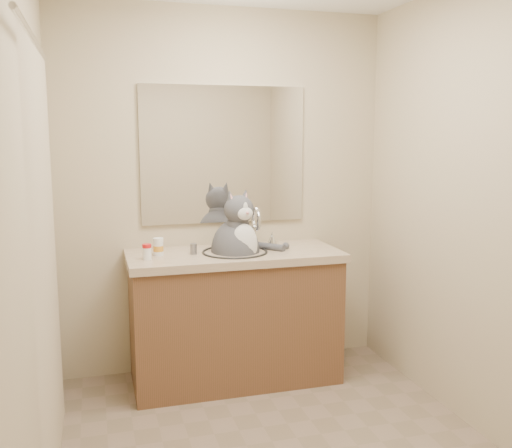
{
  "coord_description": "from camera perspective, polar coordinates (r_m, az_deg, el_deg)",
  "views": [
    {
      "loc": [
        -0.84,
        -2.47,
        1.59
      ],
      "look_at": [
        0.05,
        0.65,
        1.07
      ],
      "focal_mm": 40.0,
      "sensor_mm": 36.0,
      "label": 1
    }
  ],
  "objects": [
    {
      "name": "vanity",
      "position": [
        3.72,
        -2.16,
        -8.93
      ],
      "size": [
        1.34,
        0.59,
        1.12
      ],
      "color": "brown",
      "rests_on": "ground"
    },
    {
      "name": "grey_canister",
      "position": [
        3.55,
        -6.27,
        -2.49
      ],
      "size": [
        0.06,
        0.06,
        0.07
      ],
      "rotation": [
        0.0,
        0.0,
        0.41
      ],
      "color": "slate",
      "rests_on": "vanity"
    },
    {
      "name": "room",
      "position": [
        2.64,
        2.75,
        0.54
      ],
      "size": [
        2.22,
        2.52,
        2.42
      ],
      "color": "#816B59",
      "rests_on": "ground"
    },
    {
      "name": "shower_curtain",
      "position": [
        2.64,
        -20.21,
        -3.74
      ],
      "size": [
        0.02,
        1.3,
        1.93
      ],
      "color": "#BFAB90",
      "rests_on": "ground"
    },
    {
      "name": "pill_bottle_orange",
      "position": [
        3.54,
        -9.74,
        -2.29
      ],
      "size": [
        0.08,
        0.08,
        0.11
      ],
      "rotation": [
        0.0,
        0.0,
        -0.22
      ],
      "color": "white",
      "rests_on": "vanity"
    },
    {
      "name": "pill_bottle_redcap",
      "position": [
        3.44,
        -10.85,
        -2.75
      ],
      "size": [
        0.07,
        0.07,
        0.09
      ],
      "rotation": [
        0.0,
        0.0,
        -0.33
      ],
      "color": "white",
      "rests_on": "vanity"
    },
    {
      "name": "cat",
      "position": [
        3.6,
        -1.94,
        -2.21
      ],
      "size": [
        0.51,
        0.41,
        0.61
      ],
      "rotation": [
        0.0,
        0.0,
        0.28
      ],
      "color": "#4A4B50",
      "rests_on": "vanity"
    },
    {
      "name": "mirror",
      "position": [
        3.8,
        -3.24,
        6.91
      ],
      "size": [
        1.1,
        0.02,
        0.9
      ],
      "primitive_type": "cube",
      "color": "white",
      "rests_on": "room"
    }
  ]
}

